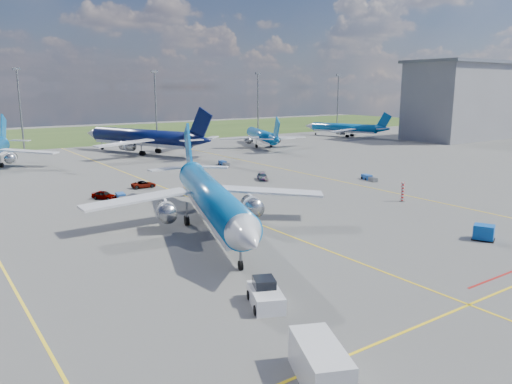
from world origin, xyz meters
TOP-DOWN VIEW (x-y plane):
  - ground at (0.00, 0.00)m, footprint 400.00×400.00m
  - grass_strip at (0.00, 150.00)m, footprint 400.00×80.00m
  - taxiway_lines at (0.17, 27.70)m, footprint 60.25×160.00m
  - floodlight_masts at (10.00, 110.00)m, footprint 202.20×0.50m
  - terminal_building at (120.00, 60.00)m, footprint 42.00×22.00m
  - warning_post at (26.00, 8.00)m, footprint 0.50×0.50m
  - bg_jet_n at (14.80, 85.56)m, footprint 51.35×57.45m
  - bg_jet_ne at (50.40, 80.09)m, footprint 38.44×43.45m
  - bg_jet_ene at (92.57, 88.32)m, footprint 36.56×41.15m
  - main_airliner at (-6.23, 11.29)m, footprint 46.30×52.83m
  - pushback_tug at (-13.71, -10.48)m, footprint 3.93×6.25m
  - uld_container at (17.63, -10.57)m, footprint 2.52×2.74m
  - service_van at (-17.45, -21.25)m, footprint 4.50×6.12m
  - service_car_a at (-11.77, 35.88)m, footprint 3.62×4.27m
  - service_car_b at (-2.99, 41.07)m, footprint 4.51×2.40m
  - service_car_c at (18.72, 35.30)m, footprint 3.74×4.83m
  - baggage_tug_w at (35.27, 23.47)m, footprint 2.27×4.40m
  - baggage_tug_c at (-9.71, 33.70)m, footprint 1.83×4.49m
  - baggage_tug_e at (21.91, 54.95)m, footprint 1.91×4.46m

SIDE VIEW (x-z plane):
  - ground at x=0.00m, z-range 0.00..0.00m
  - bg_jet_n at x=14.80m, z-range -6.19..6.19m
  - bg_jet_ne at x=50.40m, z-range -4.72..4.72m
  - bg_jet_ene at x=92.57m, z-range -4.46..4.46m
  - main_airliner at x=-6.23m, z-range -5.80..5.80m
  - grass_strip at x=0.00m, z-range 0.00..0.01m
  - taxiway_lines at x=0.17m, z-range 0.00..0.02m
  - baggage_tug_w at x=35.27m, z-range -0.03..0.92m
  - baggage_tug_e at x=21.91m, z-range -0.03..0.94m
  - baggage_tug_c at x=-9.71m, z-range -0.03..0.95m
  - service_car_b at x=-2.99m, z-range 0.00..1.20m
  - service_car_c at x=18.72m, z-range 0.00..1.30m
  - service_car_a at x=-11.77m, z-range 0.00..1.38m
  - pushback_tug at x=-13.71m, z-range -0.20..1.92m
  - uld_container at x=17.63m, z-range 0.00..1.76m
  - service_van at x=-17.45m, z-range 0.00..2.46m
  - warning_post at x=26.00m, z-range 0.00..3.00m
  - floodlight_masts at x=10.00m, z-range 1.21..23.91m
  - terminal_building at x=120.00m, z-range 0.07..26.07m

